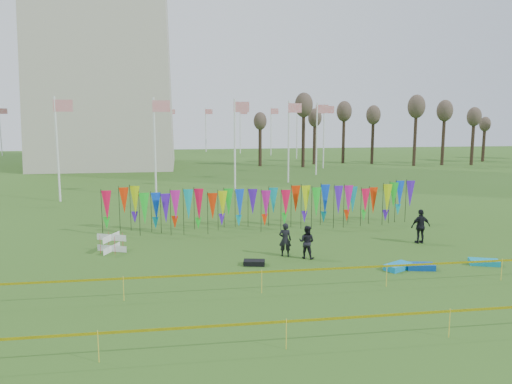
{
  "coord_description": "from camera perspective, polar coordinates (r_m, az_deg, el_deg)",
  "views": [
    {
      "loc": [
        -4.78,
        -19.81,
        6.53
      ],
      "look_at": [
        -0.84,
        6.0,
        2.54
      ],
      "focal_mm": 35.0,
      "sensor_mm": 36.0,
      "label": 1
    }
  ],
  "objects": [
    {
      "name": "box_kite",
      "position": [
        25.25,
        -16.17,
        -5.62
      ],
      "size": [
        0.79,
        0.79,
        0.88
      ],
      "rotation": [
        0.0,
        0.0,
        -0.39
      ],
      "color": "red",
      "rests_on": "ground"
    },
    {
      "name": "caution_tape_far",
      "position": [
        14.92,
        10.12,
        -14.12
      ],
      "size": [
        26.0,
        0.02,
        0.9
      ],
      "color": "#FEEC05",
      "rests_on": "ground"
    },
    {
      "name": "kite_bag_blue",
      "position": [
        22.81,
        18.25,
        -8.07
      ],
      "size": [
        1.27,
        0.83,
        0.25
      ],
      "primitive_type": "cube",
      "rotation": [
        0.0,
        0.0,
        -0.2
      ],
      "color": "#0A42A3",
      "rests_on": "ground"
    },
    {
      "name": "person_left",
      "position": [
        23.48,
        3.34,
        -5.46
      ],
      "size": [
        0.67,
        0.56,
        1.59
      ],
      "primitive_type": "imported",
      "rotation": [
        0.0,
        0.0,
        2.88
      ],
      "color": "black",
      "rests_on": "ground"
    },
    {
      "name": "flagpole_ring",
      "position": [
        68.48,
        -16.53,
        6.22
      ],
      "size": [
        57.4,
        56.16,
        8.0
      ],
      "color": "silver",
      "rests_on": "ground"
    },
    {
      "name": "person_mid",
      "position": [
        23.24,
        5.82,
        -5.7
      ],
      "size": [
        0.88,
        0.79,
        1.54
      ],
      "primitive_type": "imported",
      "rotation": [
        0.0,
        0.0,
        2.59
      ],
      "color": "black",
      "rests_on": "ground"
    },
    {
      "name": "ground",
      "position": [
        21.4,
        4.7,
        -9.11
      ],
      "size": [
        160.0,
        160.0,
        0.0
      ],
      "primitive_type": "plane",
      "color": "#2F5518",
      "rests_on": "ground"
    },
    {
      "name": "kite_bag_teal",
      "position": [
        24.49,
        24.6,
        -7.3
      ],
      "size": [
        1.37,
        0.98,
        0.24
      ],
      "primitive_type": "cube",
      "rotation": [
        0.0,
        0.0,
        -0.35
      ],
      "color": "#0C93B5",
      "rests_on": "ground"
    },
    {
      "name": "person_right",
      "position": [
        27.14,
        18.31,
        -3.75
      ],
      "size": [
        1.08,
        0.65,
        1.78
      ],
      "primitive_type": "imported",
      "rotation": [
        0.0,
        0.0,
        3.2
      ],
      "color": "black",
      "rests_on": "ground"
    },
    {
      "name": "caution_tape_near",
      "position": [
        19.0,
        5.68,
        -8.97
      ],
      "size": [
        26.0,
        0.02,
        0.9
      ],
      "color": "#FEEC05",
      "rests_on": "ground"
    },
    {
      "name": "kite_bag_black",
      "position": [
        22.26,
        -0.2,
        -8.08
      ],
      "size": [
        1.02,
        0.72,
        0.22
      ],
      "primitive_type": "cube",
      "rotation": [
        0.0,
        0.0,
        -0.2
      ],
      "color": "black",
      "rests_on": "ground"
    },
    {
      "name": "banner_row",
      "position": [
        28.95,
        1.51,
        -1.19
      ],
      "size": [
        18.64,
        0.64,
        2.45
      ],
      "color": "black",
      "rests_on": "ground"
    },
    {
      "name": "kite_bag_turquoise",
      "position": [
        22.5,
        15.92,
        -8.19
      ],
      "size": [
        1.39,
        1.14,
        0.25
      ],
      "primitive_type": "cube",
      "rotation": [
        0.0,
        0.0,
        0.5
      ],
      "color": "#0E8AD3",
      "rests_on": "ground"
    },
    {
      "name": "tree_line",
      "position": [
        73.65,
        21.47,
        7.81
      ],
      "size": [
        53.92,
        1.92,
        7.84
      ],
      "color": "#3C2B1E",
      "rests_on": "ground"
    }
  ]
}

